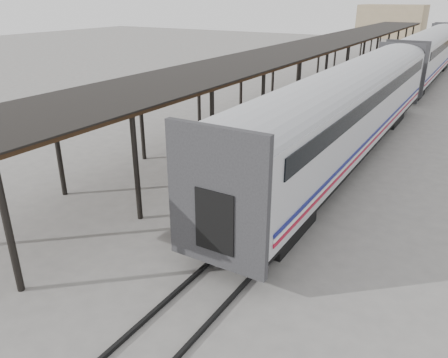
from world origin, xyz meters
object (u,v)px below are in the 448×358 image
object	(u,v)px
luggage_tug	(280,109)
pedestrian	(283,107)
porter	(201,186)
baggage_cart	(209,208)

from	to	relation	value
luggage_tug	pedestrian	bearing A→B (deg)	53.88
luggage_tug	porter	world-z (taller)	porter
luggage_tug	pedestrian	distance (m)	0.29
baggage_cart	luggage_tug	distance (m)	15.26
porter	pedestrian	xyz separation A→B (m)	(-3.90, 15.60, -1.00)
baggage_cart	porter	size ratio (longest dim) A/B	1.43
luggage_tug	porter	distance (m)	15.96
baggage_cart	pedestrian	size ratio (longest dim) A/B	1.69
pedestrian	porter	bearing A→B (deg)	89.13
baggage_cart	pedestrian	distance (m)	15.42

